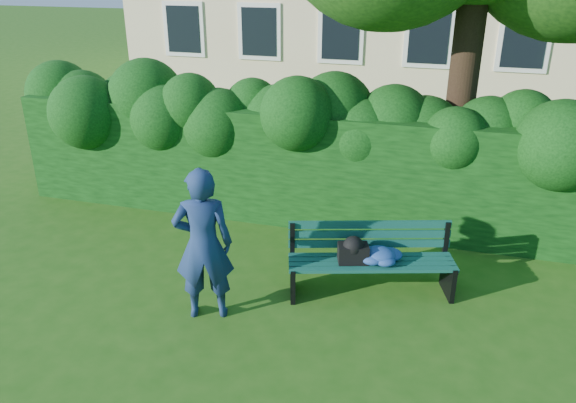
# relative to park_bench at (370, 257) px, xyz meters

# --- Properties ---
(ground) EXTENTS (80.00, 80.00, 0.00)m
(ground) POSITION_rel_park_bench_xyz_m (-1.19, -0.20, -0.50)
(ground) COLOR #235613
(ground) RESTS_ON ground
(hedge) EXTENTS (10.00, 1.00, 1.80)m
(hedge) POSITION_rel_park_bench_xyz_m (-1.19, 2.00, 0.40)
(hedge) COLOR black
(hedge) RESTS_ON ground
(park_bench) EXTENTS (2.13, 1.13, 0.89)m
(park_bench) POSITION_rel_park_bench_xyz_m (0.00, 0.00, 0.00)
(park_bench) COLOR #0D4436
(park_bench) RESTS_ON ground
(man_reading) EXTENTS (0.79, 0.65, 1.86)m
(man_reading) POSITION_rel_park_bench_xyz_m (-1.78, -1.02, 0.43)
(man_reading) COLOR navy
(man_reading) RESTS_ON ground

